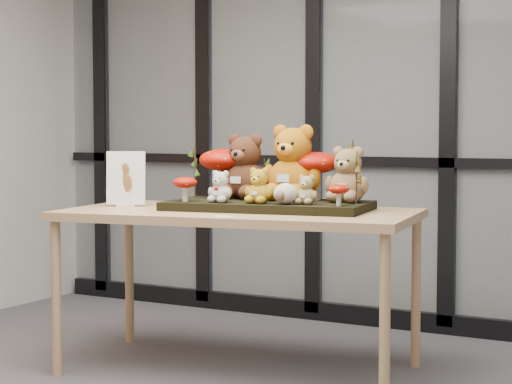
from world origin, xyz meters
The scene contains 22 objects.
room_shell centered at (0.00, 0.00, 1.68)m, with size 5.00×5.00×5.00m.
glass_partition centered at (0.00, 2.47, 1.42)m, with size 4.90×0.06×2.78m.
display_table centered at (-0.21, 1.09, 0.77)m, with size 1.91×1.17×0.84m.
diorama_tray centered at (-0.09, 1.18, 0.86)m, with size 1.03×0.51×0.04m, color black.
bear_pooh_yellow centered at (-0.02, 1.32, 1.10)m, with size 0.33×0.30×0.43m, color #B3670D, non-canonical shape.
bear_brown_medium centered at (-0.28, 1.28, 1.07)m, with size 0.29×0.26×0.38m, color #412112, non-canonical shape.
bear_tan_back centered at (0.29, 1.33, 1.04)m, with size 0.24×0.22×0.31m, color olive, non-canonical shape.
bear_small_yellow centered at (-0.07, 1.04, 0.98)m, with size 0.15×0.14×0.20m, color #BA8D1B, non-canonical shape.
bear_white_bow centered at (-0.27, 1.00, 0.97)m, with size 0.14×0.12×0.18m, color beige, non-canonical shape.
bear_beige_small centered at (0.17, 1.10, 0.96)m, with size 0.12×0.11×0.16m, color #9E8D52, non-canonical shape.
plush_cream_hedgehog centered at (0.08, 1.05, 0.94)m, with size 0.09×0.08×0.12m, color beige, non-canonical shape.
mushroom_back_left centered at (-0.42, 1.29, 1.03)m, with size 0.26×0.26×0.29m, color #951004, non-canonical shape.
mushroom_back_right centered at (0.08, 1.38, 1.02)m, with size 0.25×0.25×0.28m, color #951004, non-canonical shape.
mushroom_front_left centered at (-0.46, 0.96, 0.95)m, with size 0.13×0.13×0.14m, color #951004, non-canonical shape.
mushroom_front_right centered at (0.34, 1.09, 0.94)m, with size 0.11×0.11×0.12m, color #951004, non-canonical shape.
sprig_green_far_left centered at (-0.57, 1.24, 1.02)m, with size 0.05×0.05×0.28m, color #183C0D, non-canonical shape.
sprig_green_mid_left centered at (-0.44, 1.32, 1.00)m, with size 0.05×0.05×0.24m, color #183C0D, non-canonical shape.
sprig_dry_far_right centered at (0.30, 1.36, 1.04)m, with size 0.05×0.05×0.31m, color brown, non-canonical shape.
sprig_dry_mid_right centered at (0.38, 1.24, 1.01)m, with size 0.05×0.05×0.26m, color brown, non-canonical shape.
sprig_green_centre centered at (-0.21, 1.37, 0.99)m, with size 0.05×0.05×0.22m, color #183C0D, non-canonical shape.
sign_holder centered at (-0.87, 1.01, 0.97)m, with size 0.20×0.13×0.30m.
label_card centered at (-0.10, 0.75, 0.84)m, with size 0.10×0.03×0.00m, color white.
Camera 1 is at (2.17, -2.99, 1.24)m, focal length 65.00 mm.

